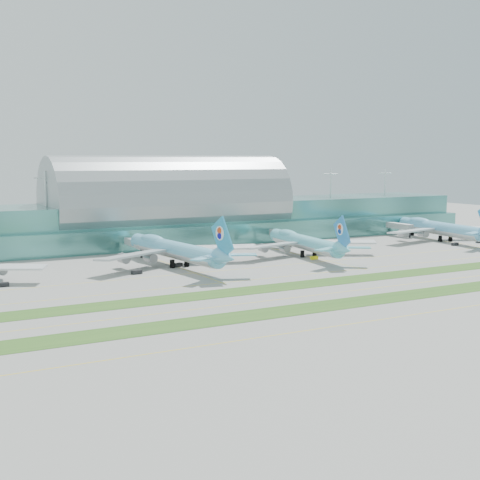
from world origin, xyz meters
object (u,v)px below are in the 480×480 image
airliner_c (304,241)px  airliner_d (440,228)px  terminal (169,214)px  airliner_b (174,248)px

airliner_c → airliner_d: size_ratio=0.93×
terminal → airliner_c: 78.91m
terminal → airliner_b: size_ratio=4.25×
terminal → airliner_d: size_ratio=4.34×
airliner_c → terminal: bearing=122.3°
airliner_d → airliner_b: bearing=-168.0°
terminal → airliner_b: terminal is taller
terminal → airliner_d: bearing=-25.8°
airliner_c → airliner_d: (91.32, 11.31, 0.47)m
airliner_b → airliner_d: 151.70m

